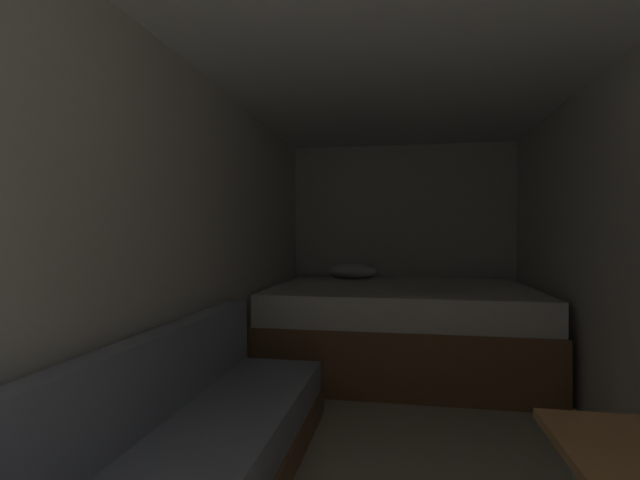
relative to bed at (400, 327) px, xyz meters
name	(u,v)px	position (x,y,z in m)	size (l,w,h in m)	color
ground_plane	(399,462)	(0.00, -1.71, -0.37)	(7.24, 7.24, 0.00)	#B2A893
wall_back	(401,245)	(0.00, 0.94, 0.71)	(2.44, 0.05, 2.15)	silver
wall_left	(183,254)	(-1.19, -1.71, 0.71)	(0.05, 5.24, 2.15)	silver
ceiling_slab	(399,42)	(0.00, -1.71, 1.80)	(2.44, 5.24, 0.05)	white
bed	(400,327)	(0.00, 0.00, 0.00)	(2.22, 1.74, 0.89)	brown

